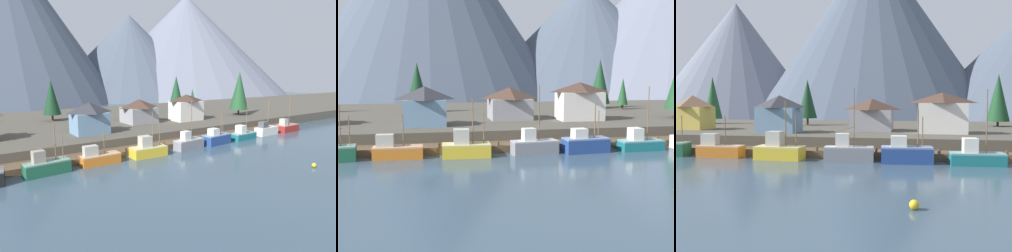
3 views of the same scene
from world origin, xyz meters
The scene contains 15 objects.
ground_plane centered at (0.00, 20.00, -0.50)m, with size 400.00×400.00×1.00m, color #384C5B.
dock centered at (0.00, 1.99, 0.50)m, with size 80.00×4.00×1.60m.
shoreline_bank centered at (0.00, 32.00, 1.25)m, with size 400.00×56.00×2.50m, color #4C473D.
mountain_east_peak centered at (61.29, 135.52, 26.61)m, with size 109.72×109.72×53.22m, color #475160.
fishing_boat_orange centered at (-17.53, -1.29, 1.08)m, with size 6.27×2.35×5.72m.
fishing_boat_yellow centered at (-8.65, -1.73, 1.23)m, with size 6.37×3.17×7.73m.
fishing_boat_grey centered at (0.62, -1.58, 1.18)m, with size 6.46×2.90×9.31m.
fishing_boat_blue centered at (7.89, -1.71, 1.22)m, with size 6.45×3.13×6.72m.
fishing_boat_teal centered at (16.10, -1.60, 1.05)m, with size 6.36×2.91×9.06m.
house_blue centered at (-13.87, 12.02, 5.72)m, with size 6.92×5.83×6.31m.
house_grey centered at (1.24, 18.66, 5.46)m, with size 7.62×7.34×5.78m.
house_white centered at (13.30, 15.11, 5.93)m, with size 8.04×5.56×6.73m.
conifer_near_right centered at (26.47, 37.11, 8.76)m, with size 4.84×4.84×11.45m.
conifer_mid_left centered at (-15.52, 34.00, 8.54)m, with size 4.40×4.40×10.47m.
conifer_mid_right centered at (30.40, 33.13, 6.55)m, with size 2.40×2.40×7.11m.
Camera 2 is at (-13.33, -55.54, 11.19)m, focal length 44.57 mm.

